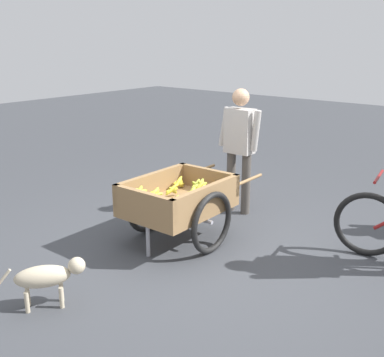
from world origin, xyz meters
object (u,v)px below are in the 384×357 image
Objects in this scene: fruit_cart at (178,202)px; dog at (48,276)px; plastic_bucket at (225,187)px; vendor_person at (240,141)px.

fruit_cart is 2.91× the size of dog.
dog is 3.23m from plastic_bucket.
fruit_cart reaches higher than dog.
dog is at bearing 9.57° from plastic_bucket.
vendor_person is at bearing -179.02° from fruit_cart.
plastic_bucket is (-1.56, -0.50, -0.31)m from fruit_cart.
vendor_person is at bearing -178.87° from dog.
dog is 2.30× the size of plastic_bucket.
fruit_cart is at bearing 17.89° from plastic_bucket.
fruit_cart is 1.64m from dog.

